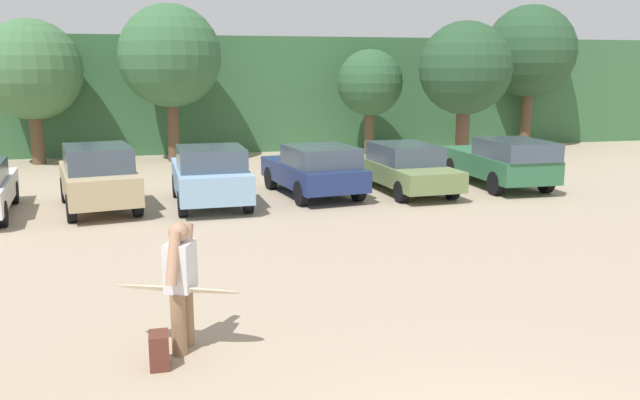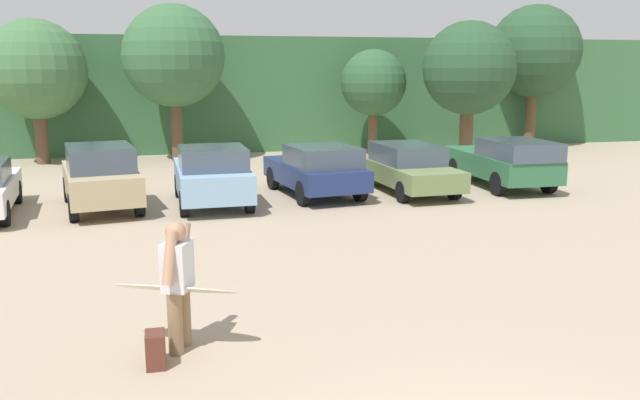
# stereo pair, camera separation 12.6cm
# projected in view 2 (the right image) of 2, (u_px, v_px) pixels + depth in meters

# --- Properties ---
(hillside_ridge) EXTENTS (108.00, 12.00, 5.04)m
(hillside_ridge) POSITION_uv_depth(u_px,v_px,m) (221.00, 91.00, 34.15)
(hillside_ridge) COLOR #38663D
(hillside_ridge) RESTS_ON ground_plane
(tree_far_left) EXTENTS (3.80, 3.80, 5.53)m
(tree_far_left) POSITION_uv_depth(u_px,v_px,m) (36.00, 70.00, 24.90)
(tree_far_left) COLOR brown
(tree_far_left) RESTS_ON ground_plane
(tree_left) EXTENTS (3.99, 3.99, 6.14)m
(tree_left) POSITION_uv_depth(u_px,v_px,m) (174.00, 56.00, 25.54)
(tree_left) COLOR brown
(tree_left) RESTS_ON ground_plane
(tree_center_right) EXTENTS (2.78, 2.78, 4.47)m
(tree_center_right) POSITION_uv_depth(u_px,v_px,m) (374.00, 83.00, 27.58)
(tree_center_right) COLOR brown
(tree_center_right) RESTS_ON ground_plane
(tree_ridge_back) EXTENTS (3.76, 3.76, 5.56)m
(tree_ridge_back) POSITION_uv_depth(u_px,v_px,m) (469.00, 69.00, 26.46)
(tree_ridge_back) COLOR brown
(tree_ridge_back) RESTS_ON ground_plane
(tree_center) EXTENTS (4.27, 4.27, 6.58)m
(tree_center) POSITION_uv_depth(u_px,v_px,m) (534.00, 52.00, 30.54)
(tree_center) COLOR brown
(tree_center) RESTS_ON ground_plane
(parked_car_tan) EXTENTS (2.41, 4.27, 1.71)m
(parked_car_tan) POSITION_uv_depth(u_px,v_px,m) (101.00, 176.00, 17.22)
(parked_car_tan) COLOR tan
(parked_car_tan) RESTS_ON ground_plane
(parked_car_sky_blue) EXTENTS (1.96, 4.09, 1.64)m
(parked_car_sky_blue) POSITION_uv_depth(u_px,v_px,m) (212.00, 175.00, 17.71)
(parked_car_sky_blue) COLOR #84ADD1
(parked_car_sky_blue) RESTS_ON ground_plane
(parked_car_navy) EXTENTS (2.45, 4.33, 1.51)m
(parked_car_navy) POSITION_uv_depth(u_px,v_px,m) (317.00, 169.00, 19.01)
(parked_car_navy) COLOR navy
(parked_car_navy) RESTS_ON ground_plane
(parked_car_olive_green) EXTENTS (2.00, 4.61, 1.44)m
(parked_car_olive_green) POSITION_uv_depth(u_px,v_px,m) (407.00, 167.00, 19.70)
(parked_car_olive_green) COLOR #6B7F4C
(parked_car_olive_green) RESTS_ON ground_plane
(parked_car_forest_green) EXTENTS (1.91, 4.64, 1.56)m
(parked_car_forest_green) POSITION_uv_depth(u_px,v_px,m) (505.00, 161.00, 20.40)
(parked_car_forest_green) COLOR #2D6642
(parked_car_forest_green) RESTS_ON ground_plane
(person_adult) EXTENTS (0.46, 0.84, 1.75)m
(person_adult) POSITION_uv_depth(u_px,v_px,m) (178.00, 278.00, 8.53)
(person_adult) COLOR #8C6B4C
(person_adult) RESTS_ON ground_plane
(surfboard_cream) EXTENTS (1.78, 1.12, 0.26)m
(surfboard_cream) POSITION_uv_depth(u_px,v_px,m) (175.00, 289.00, 8.62)
(surfboard_cream) COLOR beige
(backpack_dropped) EXTENTS (0.24, 0.34, 0.45)m
(backpack_dropped) POSITION_uv_depth(u_px,v_px,m) (156.00, 350.00, 8.17)
(backpack_dropped) COLOR #592D23
(backpack_dropped) RESTS_ON ground_plane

